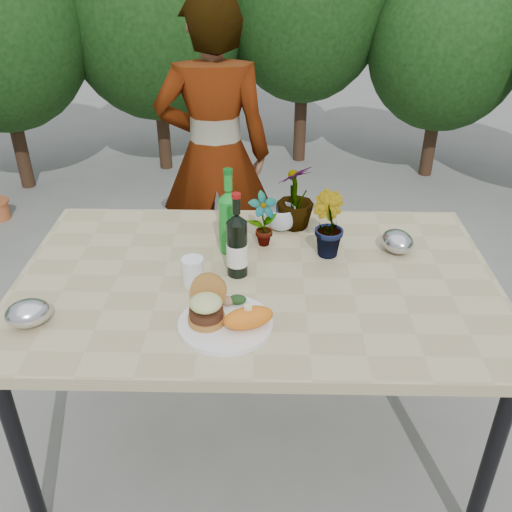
{
  "coord_description": "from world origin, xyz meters",
  "views": [
    {
      "loc": [
        0.03,
        -1.6,
        1.79
      ],
      "look_at": [
        0.0,
        -0.08,
        0.88
      ],
      "focal_mm": 40.0,
      "sensor_mm": 36.0,
      "label": 1
    }
  ],
  "objects_px": {
    "person": "(215,156)",
    "dinner_plate": "(226,324)",
    "patio_table": "(256,291)",
    "wine_bottle": "(237,246)"
  },
  "relations": [
    {
      "from": "patio_table",
      "to": "person",
      "type": "xyz_separation_m",
      "value": [
        -0.23,
        1.05,
        0.08
      ]
    },
    {
      "from": "patio_table",
      "to": "wine_bottle",
      "type": "height_order",
      "value": "wine_bottle"
    },
    {
      "from": "patio_table",
      "to": "wine_bottle",
      "type": "xyz_separation_m",
      "value": [
        -0.06,
        0.02,
        0.17
      ]
    },
    {
      "from": "dinner_plate",
      "to": "person",
      "type": "height_order",
      "value": "person"
    },
    {
      "from": "patio_table",
      "to": "person",
      "type": "bearing_deg",
      "value": 102.15
    },
    {
      "from": "patio_table",
      "to": "wine_bottle",
      "type": "bearing_deg",
      "value": 163.21
    },
    {
      "from": "person",
      "to": "dinner_plate",
      "type": "bearing_deg",
      "value": 92.01
    },
    {
      "from": "dinner_plate",
      "to": "wine_bottle",
      "type": "relative_size",
      "value": 0.95
    },
    {
      "from": "dinner_plate",
      "to": "patio_table",
      "type": "bearing_deg",
      "value": 72.13
    },
    {
      "from": "patio_table",
      "to": "dinner_plate",
      "type": "relative_size",
      "value": 5.71
    }
  ]
}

